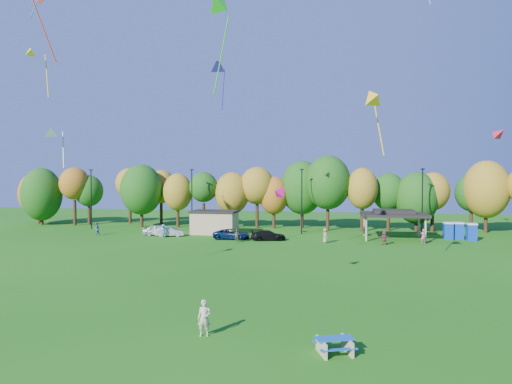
% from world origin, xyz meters
% --- Properties ---
extents(ground, '(160.00, 160.00, 0.00)m').
position_xyz_m(ground, '(0.00, 0.00, 0.00)').
color(ground, '#19600F').
rests_on(ground, ground).
extents(tree_line, '(93.57, 10.55, 11.15)m').
position_xyz_m(tree_line, '(-1.03, 45.51, 5.91)').
color(tree_line, black).
rests_on(tree_line, ground).
extents(lamp_posts, '(64.50, 0.25, 9.09)m').
position_xyz_m(lamp_posts, '(2.00, 40.00, 4.90)').
color(lamp_posts, black).
rests_on(lamp_posts, ground).
extents(utility_building, '(6.30, 4.30, 3.25)m').
position_xyz_m(utility_building, '(-10.00, 38.00, 1.64)').
color(utility_building, tan).
rests_on(utility_building, ground).
extents(pavilion, '(8.20, 6.20, 3.77)m').
position_xyz_m(pavilion, '(14.00, 37.00, 3.23)').
color(pavilion, tan).
rests_on(pavilion, ground).
extents(porta_potties, '(3.75, 2.17, 2.18)m').
position_xyz_m(porta_potties, '(22.15, 37.83, 1.10)').
color(porta_potties, '#0C38A6').
rests_on(porta_potties, ground).
extents(picnic_table, '(2.09, 1.92, 0.74)m').
position_xyz_m(picnic_table, '(7.11, -2.72, 0.43)').
color(picnic_table, tan).
rests_on(picnic_table, ground).
extents(kite_flyer, '(0.75, 0.58, 1.84)m').
position_xyz_m(kite_flyer, '(0.63, -1.59, 0.92)').
color(kite_flyer, '#C5BC93').
rests_on(kite_flyer, ground).
extents(car_a, '(4.45, 2.17, 1.46)m').
position_xyz_m(car_a, '(-16.92, 34.77, 0.73)').
color(car_a, silver).
rests_on(car_a, ground).
extents(car_b, '(4.08, 2.42, 1.27)m').
position_xyz_m(car_b, '(-15.16, 34.12, 0.63)').
color(car_b, '#AAABB0').
rests_on(car_b, ground).
extents(car_c, '(4.73, 2.20, 1.31)m').
position_xyz_m(car_c, '(-6.33, 32.97, 0.66)').
color(car_c, '#0B1F46').
rests_on(car_c, ground).
extents(car_d, '(4.70, 2.78, 1.28)m').
position_xyz_m(car_d, '(-1.60, 32.84, 0.64)').
color(car_d, black).
rests_on(car_d, ground).
extents(far_person_0, '(1.00, 1.07, 1.75)m').
position_xyz_m(far_person_0, '(-25.38, 33.37, 0.88)').
color(far_person_0, teal).
rests_on(far_person_0, ground).
extents(far_person_1, '(0.73, 0.56, 1.79)m').
position_xyz_m(far_person_1, '(17.02, 33.25, 0.90)').
color(far_person_1, '#C15B70').
rests_on(far_person_1, ground).
extents(far_person_2, '(0.98, 0.57, 1.57)m').
position_xyz_m(far_person_2, '(-5.02, 30.27, 0.79)').
color(far_person_2, olive).
rests_on(far_person_2, ground).
extents(far_person_3, '(1.59, 0.84, 1.64)m').
position_xyz_m(far_person_3, '(12.38, 31.61, 0.82)').
color(far_person_3, '#903C4E').
rests_on(far_person_3, ground).
extents(far_person_4, '(0.96, 1.05, 1.80)m').
position_xyz_m(far_person_4, '(5.52, 31.73, 0.90)').
color(far_person_4, '#87875C').
rests_on(far_person_4, ground).
extents(far_person_5, '(1.29, 1.16, 1.73)m').
position_xyz_m(far_person_5, '(-15.55, 32.91, 0.87)').
color(far_person_5, teal).
rests_on(far_person_5, ground).
extents(kite_2, '(1.54, 1.58, 1.27)m').
position_xyz_m(kite_2, '(3.12, 9.19, 7.00)').
color(kite_2, '#DF0C76').
extents(kite_3, '(1.68, 2.04, 3.45)m').
position_xyz_m(kite_3, '(-13.99, 7.37, 11.39)').
color(kite_3, silver).
extents(kite_5, '(2.18, 3.40, 5.60)m').
position_xyz_m(kite_5, '(9.68, 13.24, 14.23)').
color(kite_5, '#FFAF1A').
extents(kite_9, '(2.04, 4.47, 7.52)m').
position_xyz_m(kite_9, '(-1.25, 8.88, 20.51)').
color(kite_9, '#18B418').
extents(kite_10, '(1.80, 1.85, 1.50)m').
position_xyz_m(kite_10, '(22.01, 23.02, 12.11)').
color(kite_10, red).
extents(kite_14, '(1.51, 2.89, 4.62)m').
position_xyz_m(kite_14, '(-2.87, 14.09, 17.42)').
color(kite_14, '#291A93').
extents(kite_15, '(2.61, 2.71, 5.37)m').
position_xyz_m(kite_15, '(-23.17, 17.57, 20.47)').
color(kite_15, yellow).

